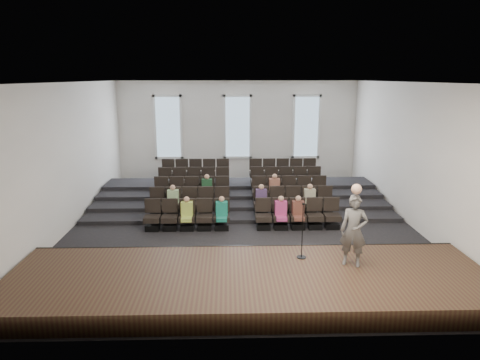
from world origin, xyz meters
The scene contains 14 objects.
ground centered at (0.00, 0.00, 0.00)m, with size 14.00×14.00×0.00m, color black.
ceiling centered at (0.00, 0.00, 5.01)m, with size 12.00×14.00×0.02m, color white.
wall_back centered at (0.00, 7.02, 2.50)m, with size 12.00×0.04×5.00m, color white.
wall_front centered at (0.00, -7.02, 2.50)m, with size 12.00×0.04×5.00m, color white.
wall_left centered at (-6.02, 0.00, 2.50)m, with size 0.04×14.00×5.00m, color white.
wall_right centered at (6.02, 0.00, 2.50)m, with size 0.04×14.00×5.00m, color white.
stage centered at (0.00, -5.10, 0.25)m, with size 11.80×3.60×0.50m, color #3E2F1A.
stage_lip centered at (0.00, -3.33, 0.25)m, with size 11.80×0.06×0.52m, color black.
risers centered at (0.00, 3.17, 0.20)m, with size 11.80×4.80×0.60m.
seating_rows centered at (0.00, 1.54, 0.68)m, with size 6.80×4.70×1.67m.
windows centered at (0.00, 6.95, 2.70)m, with size 8.44×0.10×3.24m.
audience centered at (0.15, 0.22, 0.80)m, with size 5.45×2.64×1.10m.
speaker centered at (2.65, -4.66, 1.42)m, with size 0.67×0.44×1.84m, color #52504E.
mic_stand centered at (1.44, -4.18, 0.95)m, with size 0.25×0.25×1.52m.
Camera 1 is at (-0.50, -14.68, 5.17)m, focal length 32.00 mm.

